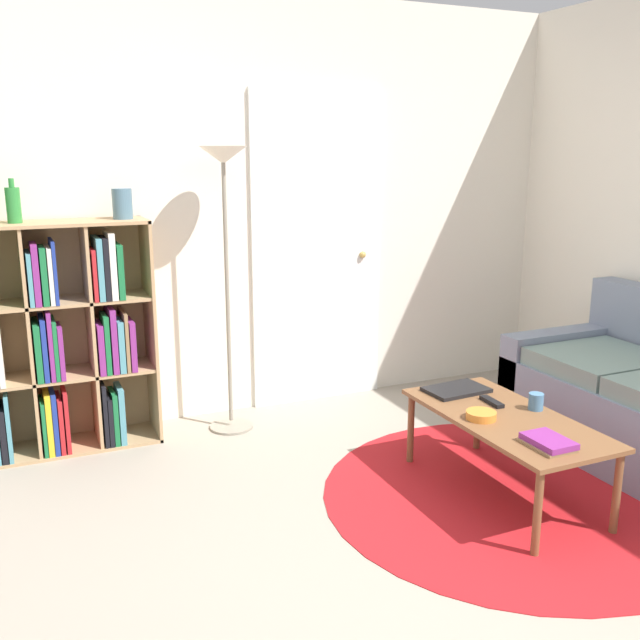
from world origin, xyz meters
The scene contains 13 objects.
ground_plane centered at (0.00, 0.00, 0.00)m, with size 14.00×14.00×0.00m, color gray.
wall_back centered at (0.02, 2.58, 1.29)m, with size 7.13×0.11×2.60m.
rug centered at (0.66, 0.83, 0.00)m, with size 1.90×1.90×0.01m.
bookshelf centered at (-1.34, 2.36, 0.63)m, with size 1.01×0.34×1.29m.
floor_lamp centered at (-0.36, 2.26, 1.38)m, with size 0.27×0.27×1.69m.
coffee_table centered at (0.61, 0.88, 0.37)m, with size 0.52×1.09×0.41m.
laptop centered at (0.60, 1.28, 0.42)m, with size 0.34×0.23×0.02m.
bowl centered at (0.48, 0.90, 0.43)m, with size 0.15×0.15×0.04m.
book_stack_on_table centered at (0.54, 0.51, 0.43)m, with size 0.16×0.22×0.04m.
cup centered at (0.80, 0.89, 0.45)m, with size 0.07×0.07×0.08m.
remote centered at (0.66, 1.05, 0.42)m, with size 0.05×0.16×0.02m.
bottle_right centered at (-1.47, 2.37, 1.39)m, with size 0.07×0.07×0.23m.
vase_on_shelf centered at (-0.91, 2.36, 1.38)m, with size 0.11×0.11×0.17m.
Camera 1 is at (-1.54, -1.72, 1.67)m, focal length 40.00 mm.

